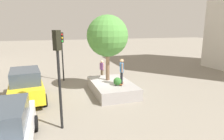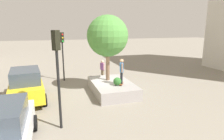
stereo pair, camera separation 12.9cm
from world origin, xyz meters
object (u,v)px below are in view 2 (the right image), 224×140
at_px(plaza_tree, 108,36).
at_px(taxi_cab, 26,85).
at_px(skateboard, 121,84).
at_px(skateboarder, 122,69).
at_px(pedestrian_crossing, 102,68).
at_px(traffic_light_corner, 63,48).
at_px(planter_ledge, 112,87).
at_px(police_car, 4,129).
at_px(traffic_light_median, 57,64).

distance_m(plaza_tree, taxi_cab, 6.29).
distance_m(skateboard, skateboarder, 1.00).
bearing_deg(taxi_cab, pedestrian_crossing, -56.79).
height_order(skateboarder, traffic_light_corner, traffic_light_corner).
bearing_deg(plaza_tree, pedestrian_crossing, -7.88).
height_order(planter_ledge, police_car, police_car).
height_order(planter_ledge, taxi_cab, taxi_cab).
xyz_separation_m(skateboarder, pedestrian_crossing, (4.74, 0.11, -0.84)).
bearing_deg(skateboard, plaza_tree, 22.24).
relative_size(taxi_cab, pedestrian_crossing, 2.78).
relative_size(traffic_light_median, pedestrian_crossing, 2.68).
relative_size(skateboarder, police_car, 0.40).
height_order(skateboarder, police_car, skateboarder).
bearing_deg(plaza_tree, police_car, 136.66).
bearing_deg(police_car, planter_ledge, -47.43).
distance_m(planter_ledge, traffic_light_median, 6.15).
relative_size(planter_ledge, police_car, 1.04).
distance_m(planter_ledge, skateboarder, 1.65).
bearing_deg(pedestrian_crossing, police_car, 146.70).
distance_m(skateboarder, traffic_light_corner, 6.19).
xyz_separation_m(planter_ledge, skateboard, (-0.68, -0.46, 0.44)).
height_order(taxi_cab, pedestrian_crossing, taxi_cab).
bearing_deg(skateboard, planter_ledge, 34.19).
bearing_deg(skateboarder, traffic_light_corner, 35.46).
relative_size(police_car, traffic_light_median, 0.95).
relative_size(planter_ledge, pedestrian_crossing, 2.63).
xyz_separation_m(plaza_tree, skateboarder, (-1.39, -0.57, -2.17)).
height_order(planter_ledge, skateboard, skateboard).
height_order(plaza_tree, skateboard, plaza_tree).
height_order(police_car, traffic_light_median, traffic_light_median).
height_order(plaza_tree, traffic_light_median, plaza_tree).
bearing_deg(police_car, plaza_tree, -43.34).
xyz_separation_m(skateboarder, traffic_light_median, (-3.36, 4.23, 1.25)).
bearing_deg(traffic_light_median, plaza_tree, -37.64).
xyz_separation_m(traffic_light_median, pedestrian_crossing, (8.10, -4.13, -2.10)).
height_order(traffic_light_corner, pedestrian_crossing, traffic_light_corner).
height_order(skateboarder, taxi_cab, skateboarder).
xyz_separation_m(police_car, traffic_light_corner, (9.62, -2.74, 1.87)).
relative_size(taxi_cab, traffic_light_corner, 1.11).
distance_m(police_car, traffic_light_corner, 10.18).
bearing_deg(skateboard, traffic_light_corner, 35.46).
relative_size(traffic_light_corner, pedestrian_crossing, 2.49).
bearing_deg(pedestrian_crossing, traffic_light_median, 152.99).
xyz_separation_m(skateboarder, traffic_light_corner, (4.97, 3.54, 1.06)).
height_order(traffic_light_corner, traffic_light_median, traffic_light_median).
height_order(police_car, pedestrian_crossing, police_car).
relative_size(planter_ledge, traffic_light_median, 0.98).
distance_m(skateboard, pedestrian_crossing, 4.74).
height_order(skateboard, skateboarder, skateboarder).
xyz_separation_m(skateboard, police_car, (-4.65, 6.27, 0.18)).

